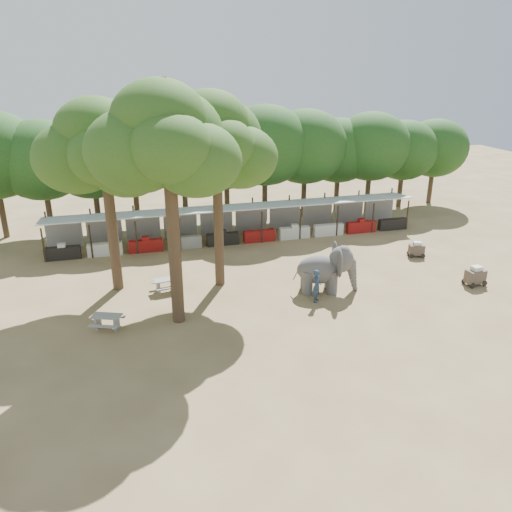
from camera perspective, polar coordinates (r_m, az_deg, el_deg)
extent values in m
plane|color=brown|center=(26.10, 5.05, -7.72)|extent=(100.00, 100.00, 0.00)
cube|color=#ABAFB4|center=(37.68, -2.13, 5.61)|extent=(28.00, 2.99, 0.39)
cylinder|color=#2D2319|center=(36.15, -21.42, 1.29)|extent=(0.12, 0.12, 2.40)
cylinder|color=#2D2319|center=(38.65, -21.12, 2.87)|extent=(0.12, 0.12, 2.80)
cube|color=black|center=(36.63, -21.23, 0.31)|extent=(2.38, 0.50, 0.90)
cube|color=gray|center=(38.72, -21.05, 2.29)|extent=(2.52, 0.12, 2.00)
cylinder|color=#2D2319|center=(35.92, -17.00, 1.72)|extent=(0.12, 0.12, 2.40)
cylinder|color=#2D2319|center=(38.43, -16.98, 3.28)|extent=(0.12, 0.12, 2.80)
cube|color=silver|center=(36.40, -16.87, 0.73)|extent=(2.38, 0.50, 0.90)
cube|color=gray|center=(38.50, -16.92, 2.69)|extent=(2.52, 0.12, 2.00)
cylinder|color=#2D2319|center=(35.90, -12.55, 2.14)|extent=(0.12, 0.12, 2.40)
cylinder|color=#2D2319|center=(38.41, -12.82, 3.68)|extent=(0.12, 0.12, 2.80)
cube|color=maroon|center=(36.38, -12.48, 1.15)|extent=(2.38, 0.50, 0.90)
cube|color=gray|center=(38.48, -12.76, 3.09)|extent=(2.52, 0.12, 2.00)
cylinder|color=#2D2319|center=(36.10, -8.12, 2.55)|extent=(0.12, 0.12, 2.40)
cylinder|color=#2D2319|center=(38.60, -8.67, 4.05)|extent=(0.12, 0.12, 2.80)
cube|color=gray|center=(36.57, -8.11, 1.55)|extent=(2.38, 0.50, 0.90)
cube|color=gray|center=(38.67, -8.62, 3.46)|extent=(2.52, 0.12, 2.00)
cylinder|color=#2D2319|center=(36.51, -3.76, 2.93)|extent=(0.12, 0.12, 2.40)
cylinder|color=#2D2319|center=(38.98, -4.57, 4.40)|extent=(0.12, 0.12, 2.80)
cube|color=black|center=(36.98, -3.81, 1.94)|extent=(2.38, 0.50, 0.90)
cube|color=gray|center=(39.05, -4.54, 3.82)|extent=(2.52, 0.12, 2.00)
cylinder|color=#2D2319|center=(37.13, 0.48, 3.29)|extent=(0.12, 0.12, 2.40)
cylinder|color=#2D2319|center=(39.57, -0.58, 4.72)|extent=(0.12, 0.12, 2.80)
cube|color=maroon|center=(37.60, 0.37, 2.32)|extent=(2.38, 0.50, 0.90)
cube|color=gray|center=(39.63, -0.56, 4.14)|extent=(2.52, 0.12, 2.00)
cylinder|color=#2D2319|center=(37.95, 4.56, 3.62)|extent=(0.12, 0.12, 2.40)
cylinder|color=#2D2319|center=(40.33, 3.29, 5.00)|extent=(0.12, 0.12, 2.80)
cube|color=silver|center=(38.40, 4.41, 2.66)|extent=(2.38, 0.50, 0.90)
cube|color=gray|center=(40.40, 3.30, 4.44)|extent=(2.52, 0.12, 2.00)
cylinder|color=#2D2319|center=(38.95, 8.46, 3.91)|extent=(0.12, 0.12, 2.40)
cylinder|color=#2D2319|center=(41.28, 7.00, 5.26)|extent=(0.12, 0.12, 2.80)
cube|color=silver|center=(39.40, 8.26, 2.98)|extent=(2.38, 0.50, 0.90)
cube|color=gray|center=(41.34, 7.00, 4.71)|extent=(2.52, 0.12, 2.00)
cylinder|color=#2D2319|center=(40.13, 12.14, 4.18)|extent=(0.12, 0.12, 2.40)
cylinder|color=#2D2319|center=(42.39, 10.53, 5.48)|extent=(0.12, 0.12, 2.80)
cube|color=maroon|center=(40.56, 11.90, 3.26)|extent=(2.38, 0.50, 0.90)
cube|color=gray|center=(42.45, 10.52, 4.94)|extent=(2.52, 0.12, 2.00)
cylinder|color=#2D2319|center=(41.46, 15.61, 4.41)|extent=(0.12, 0.12, 2.40)
cylinder|color=#2D2319|center=(43.65, 13.87, 5.67)|extent=(0.12, 0.12, 2.80)
cube|color=black|center=(41.87, 15.34, 3.52)|extent=(2.38, 0.50, 0.90)
cube|color=gray|center=(43.71, 13.85, 5.14)|extent=(2.52, 0.12, 2.00)
cylinder|color=#332316|center=(29.49, -16.29, 4.60)|extent=(0.60, 0.60, 9.20)
cone|color=#332316|center=(28.60, -17.24, 13.46)|extent=(0.57, 0.57, 2.88)
ellipsoid|color=#1E4510|center=(29.16, -19.72, 10.56)|extent=(4.80, 4.80, 3.94)
ellipsoid|color=#1E4510|center=(28.26, -14.42, 9.99)|extent=(4.20, 4.20, 3.44)
ellipsoid|color=#1E4510|center=(29.79, -16.65, 12.27)|extent=(5.20, 5.20, 4.26)
ellipsoid|color=#1E4510|center=(27.46, -17.04, 10.92)|extent=(3.80, 3.80, 3.12)
ellipsoid|color=#1E4510|center=(28.81, -17.85, 13.49)|extent=(4.40, 4.40, 3.61)
cylinder|color=#332316|center=(24.61, -9.46, 3.44)|extent=(0.64, 0.64, 10.40)
cone|color=#332316|center=(23.59, -10.24, 15.56)|extent=(0.61, 0.61, 3.25)
ellipsoid|color=#1E4510|center=(23.99, -13.46, 11.65)|extent=(4.80, 4.80, 3.94)
ellipsoid|color=#1E4510|center=(23.40, -6.81, 10.85)|extent=(4.20, 4.20, 3.44)
ellipsoid|color=#1E4510|center=(24.80, -9.88, 13.60)|extent=(5.20, 5.20, 4.26)
ellipsoid|color=#1E4510|center=(22.46, -9.70, 12.08)|extent=(3.80, 3.80, 3.12)
ellipsoid|color=#1E4510|center=(23.78, -11.00, 15.16)|extent=(4.40, 4.40, 3.61)
cylinder|color=#332316|center=(28.93, -4.37, 5.50)|extent=(0.56, 0.56, 9.60)
cone|color=#332316|center=(28.03, -4.64, 14.99)|extent=(0.53, 0.53, 3.00)
ellipsoid|color=#1E4510|center=(28.29, -7.52, 12.00)|extent=(4.80, 4.80, 3.94)
ellipsoid|color=#1E4510|center=(27.95, -1.83, 11.22)|extent=(4.20, 4.20, 3.44)
ellipsoid|color=#1E4510|center=(29.24, -4.62, 13.58)|extent=(5.20, 5.20, 4.26)
ellipsoid|color=#1E4510|center=(26.91, -4.04, 12.31)|extent=(3.80, 3.80, 3.12)
ellipsoid|color=#1E4510|center=(28.18, -5.34, 14.92)|extent=(4.40, 4.40, 3.61)
cylinder|color=#332316|center=(42.63, -26.23, 4.38)|extent=(0.44, 0.44, 3.74)
ellipsoid|color=#10370C|center=(41.87, -27.04, 9.16)|extent=(6.46, 5.95, 5.61)
cylinder|color=#332316|center=(42.09, -21.79, 4.87)|extent=(0.44, 0.44, 3.74)
ellipsoid|color=#10370C|center=(41.32, -22.48, 9.73)|extent=(6.46, 5.95, 5.61)
cylinder|color=#332316|center=(41.82, -17.26, 5.33)|extent=(0.44, 0.44, 3.74)
ellipsoid|color=#10370C|center=(41.04, -17.81, 10.24)|extent=(6.46, 5.95, 5.61)
cylinder|color=#332316|center=(41.80, -12.69, 5.77)|extent=(0.44, 0.44, 3.74)
ellipsoid|color=#10370C|center=(41.02, -13.10, 10.69)|extent=(6.46, 5.95, 5.61)
cylinder|color=#332316|center=(42.06, -8.14, 6.16)|extent=(0.44, 0.44, 3.74)
ellipsoid|color=#10370C|center=(41.28, -8.40, 11.07)|extent=(6.46, 5.95, 5.61)
cylinder|color=#332316|center=(42.57, -3.67, 6.51)|extent=(0.44, 0.44, 3.74)
ellipsoid|color=#10370C|center=(41.80, -3.78, 11.37)|extent=(6.46, 5.95, 5.61)
cylinder|color=#332316|center=(43.33, 0.68, 6.81)|extent=(0.44, 0.44, 3.74)
ellipsoid|color=#10370C|center=(42.58, 0.70, 11.59)|extent=(6.46, 5.95, 5.61)
cylinder|color=#332316|center=(44.33, 4.86, 7.07)|extent=(0.44, 0.44, 3.74)
ellipsoid|color=#10370C|center=(43.60, 5.01, 11.73)|extent=(6.46, 5.95, 5.61)
cylinder|color=#332316|center=(45.56, 8.84, 7.27)|extent=(0.44, 0.44, 3.74)
ellipsoid|color=#10370C|center=(44.84, 9.11, 11.81)|extent=(6.46, 5.95, 5.61)
cylinder|color=#332316|center=(46.98, 12.60, 7.44)|extent=(0.44, 0.44, 3.74)
ellipsoid|color=#10370C|center=(46.29, 12.96, 11.83)|extent=(6.46, 5.95, 5.61)
cylinder|color=#332316|center=(48.60, 16.12, 7.56)|extent=(0.44, 0.44, 3.74)
ellipsoid|color=#10370C|center=(47.93, 16.57, 11.81)|extent=(6.46, 5.95, 5.61)
cylinder|color=#332316|center=(50.39, 19.41, 7.65)|extent=(0.44, 0.44, 3.74)
ellipsoid|color=#10370C|center=(49.74, 19.93, 11.74)|extent=(6.46, 5.95, 5.61)
ellipsoid|color=#464344|center=(29.26, 7.25, -1.53)|extent=(2.91, 2.09, 1.70)
cylinder|color=#464344|center=(29.05, 5.91, -3.07)|extent=(0.73, 0.73, 1.42)
cylinder|color=#464344|center=(29.78, 5.70, -2.43)|extent=(0.73, 0.73, 1.42)
cylinder|color=#464344|center=(29.28, 8.71, -3.00)|extent=(0.73, 0.73, 1.42)
cylinder|color=#464344|center=(30.01, 8.43, -2.38)|extent=(0.73, 0.73, 1.42)
ellipsoid|color=#464344|center=(29.27, 9.71, -0.39)|extent=(1.68, 1.47, 1.58)
ellipsoid|color=#464344|center=(28.50, 9.54, -0.88)|extent=(0.53, 1.31, 1.62)
ellipsoid|color=#464344|center=(29.90, 8.98, 0.21)|extent=(0.53, 1.31, 1.62)
cone|color=#464344|center=(29.84, 11.03, -2.31)|extent=(0.78, 0.78, 1.78)
imported|color=#26384C|center=(28.12, 6.97, -3.41)|extent=(0.77, 0.83, 1.92)
cube|color=gray|center=(26.35, -16.71, -6.58)|extent=(1.61, 1.18, 0.06)
cube|color=gray|center=(26.71, -17.60, -7.18)|extent=(0.31, 0.58, 0.68)
cube|color=gray|center=(26.34, -15.64, -7.36)|extent=(0.31, 0.58, 0.68)
cube|color=gray|center=(26.06, -17.09, -7.68)|extent=(1.45, 0.77, 0.05)
cube|color=gray|center=(26.92, -16.22, -6.61)|extent=(1.45, 0.77, 0.05)
cube|color=gray|center=(29.78, -10.21, -2.64)|extent=(1.61, 0.95, 0.06)
cube|color=gray|center=(29.82, -11.10, -3.46)|extent=(0.20, 0.62, 0.71)
cube|color=gray|center=(30.04, -9.23, -3.15)|extent=(0.20, 0.62, 0.71)
cube|color=gray|center=(29.40, -9.89, -3.59)|extent=(1.54, 0.50, 0.05)
cube|color=gray|center=(30.40, -10.45, -2.78)|extent=(1.54, 0.50, 0.05)
cube|color=#3E322B|center=(32.91, 23.77, -2.14)|extent=(1.20, 0.80, 0.80)
cylinder|color=black|center=(32.51, 23.54, -3.15)|extent=(0.35, 0.10, 0.34)
cylinder|color=black|center=(33.13, 24.68, -2.89)|extent=(0.35, 0.10, 0.34)
cylinder|color=black|center=(32.99, 22.66, -2.66)|extent=(0.35, 0.10, 0.34)
cylinder|color=black|center=(33.60, 23.79, -2.42)|extent=(0.35, 0.10, 0.34)
cube|color=silver|center=(32.73, 23.90, -1.31)|extent=(0.61, 0.51, 0.28)
cube|color=#3E322B|center=(36.39, 17.87, 0.69)|extent=(1.11, 0.82, 0.70)
cylinder|color=black|center=(36.09, 17.37, -0.01)|extent=(0.31, 0.13, 0.30)
cylinder|color=black|center=(36.35, 18.56, 0.00)|extent=(0.31, 0.13, 0.30)
cylinder|color=black|center=(36.67, 17.06, 0.36)|extent=(0.31, 0.13, 0.30)
cylinder|color=black|center=(36.93, 18.24, 0.37)|extent=(0.31, 0.13, 0.30)
cube|color=silver|center=(36.24, 17.95, 1.36)|extent=(0.58, 0.51, 0.25)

